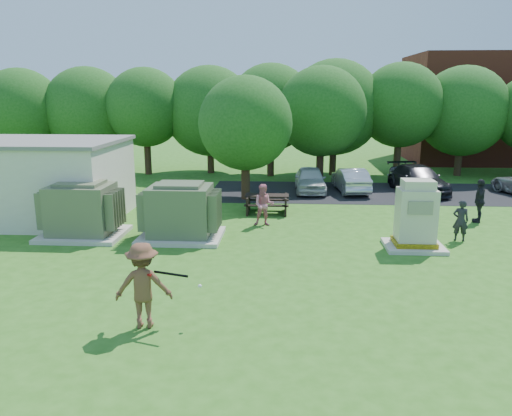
# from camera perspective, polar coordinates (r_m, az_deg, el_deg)

# --- Properties ---
(ground) EXTENTS (120.00, 120.00, 0.00)m
(ground) POSITION_cam_1_polar(r_m,az_deg,el_deg) (14.09, -1.05, -8.90)
(ground) COLOR #2D6619
(ground) RESTS_ON ground
(service_building) EXTENTS (10.00, 5.00, 3.20)m
(service_building) POSITION_cam_1_polar(r_m,az_deg,el_deg) (23.66, -27.15, 2.75)
(service_building) COLOR beige
(service_building) RESTS_ON ground
(brick_building) EXTENTS (15.00, 8.00, 8.00)m
(brick_building) POSITION_cam_1_polar(r_m,az_deg,el_deg) (43.46, 27.00, 10.10)
(brick_building) COLOR maroon
(brick_building) RESTS_ON ground
(parking_strip) EXTENTS (20.00, 6.00, 0.01)m
(parking_strip) POSITION_cam_1_polar(r_m,az_deg,el_deg) (27.67, 15.92, 1.67)
(parking_strip) COLOR #232326
(parking_strip) RESTS_ON ground
(transformer_left) EXTENTS (3.00, 2.40, 2.07)m
(transformer_left) POSITION_cam_1_polar(r_m,az_deg,el_deg) (19.57, -19.26, -0.33)
(transformer_left) COLOR beige
(transformer_left) RESTS_ON ground
(transformer_right) EXTENTS (3.00, 2.40, 2.07)m
(transformer_right) POSITION_cam_1_polar(r_m,az_deg,el_deg) (18.45, -8.61, -0.52)
(transformer_right) COLOR beige
(transformer_right) RESTS_ON ground
(generator_cabinet) EXTENTS (1.97, 1.61, 2.40)m
(generator_cabinet) POSITION_cam_1_polar(r_m,az_deg,el_deg) (17.88, 17.78, -1.19)
(generator_cabinet) COLOR beige
(generator_cabinet) RESTS_ON ground
(picnic_table) EXTENTS (1.93, 1.45, 0.82)m
(picnic_table) POSITION_cam_1_polar(r_m,az_deg,el_deg) (22.14, 1.26, 0.73)
(picnic_table) COLOR black
(picnic_table) RESTS_ON ground
(batter) EXTENTS (1.38, 0.91, 2.01)m
(batter) POSITION_cam_1_polar(r_m,az_deg,el_deg) (11.74, -12.77, -8.61)
(batter) COLOR brown
(batter) RESTS_ON ground
(person_by_generator) EXTENTS (0.61, 0.46, 1.52)m
(person_by_generator) POSITION_cam_1_polar(r_m,az_deg,el_deg) (19.41, 22.34, -1.33)
(person_by_generator) COLOR black
(person_by_generator) RESTS_ON ground
(person_at_picnic) EXTENTS (0.83, 0.65, 1.70)m
(person_at_picnic) POSITION_cam_1_polar(r_m,az_deg,el_deg) (19.99, 0.91, 0.34)
(person_at_picnic) COLOR #D47083
(person_at_picnic) RESTS_ON ground
(person_walking_right) EXTENTS (0.72, 1.14, 1.80)m
(person_walking_right) POSITION_cam_1_polar(r_m,az_deg,el_deg) (22.49, 24.18, 0.76)
(person_walking_right) COLOR black
(person_walking_right) RESTS_ON ground
(car_white) EXTENTS (1.65, 3.94, 1.33)m
(car_white) POSITION_cam_1_polar(r_m,az_deg,el_deg) (27.04, 6.21, 3.27)
(car_white) COLOR silver
(car_white) RESTS_ON ground
(car_silver_a) EXTENTS (1.79, 4.06, 1.30)m
(car_silver_a) POSITION_cam_1_polar(r_m,az_deg,el_deg) (27.30, 10.75, 3.17)
(car_silver_a) COLOR #BCBCC2
(car_silver_a) RESTS_ON ground
(car_dark) EXTENTS (2.81, 5.15, 1.41)m
(car_dark) POSITION_cam_1_polar(r_m,az_deg,el_deg) (28.06, 18.01, 3.15)
(car_dark) COLOR black
(car_dark) RESTS_ON ground
(batting_equipment) EXTENTS (1.28, 0.47, 0.46)m
(batting_equipment) POSITION_cam_1_polar(r_m,az_deg,el_deg) (11.46, -9.70, -7.70)
(batting_equipment) COLOR black
(batting_equipment) RESTS_ON ground
(tree_row) EXTENTS (41.30, 13.30, 7.30)m
(tree_row) POSITION_cam_1_polar(r_m,az_deg,el_deg) (31.54, 4.94, 11.09)
(tree_row) COLOR #47301E
(tree_row) RESTS_ON ground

